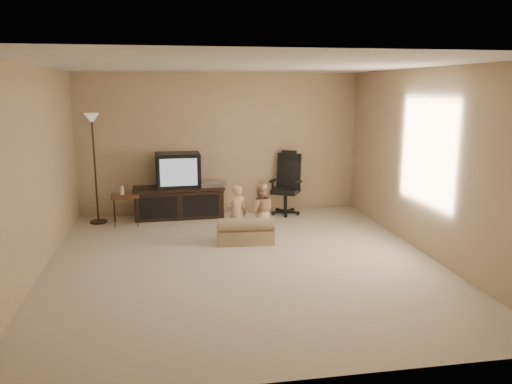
# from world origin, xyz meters

# --- Properties ---
(floor) EXTENTS (5.50, 5.50, 0.00)m
(floor) POSITION_xyz_m (0.00, 0.00, 0.00)
(floor) COLOR beige
(floor) RESTS_ON ground
(room_shell) EXTENTS (5.50, 5.50, 5.50)m
(room_shell) POSITION_xyz_m (0.00, 0.00, 1.52)
(room_shell) COLOR silver
(room_shell) RESTS_ON floor
(tv_stand) EXTENTS (1.61, 0.63, 1.14)m
(tv_stand) POSITION_xyz_m (-0.77, 2.49, 0.47)
(tv_stand) COLOR black
(tv_stand) RESTS_ON floor
(office_chair) EXTENTS (0.71, 0.72, 1.13)m
(office_chair) POSITION_xyz_m (1.15, 2.41, 0.41)
(office_chair) COLOR black
(office_chair) RESTS_ON floor
(side_table) EXTENTS (0.49, 0.49, 0.68)m
(side_table) POSITION_xyz_m (-1.66, 2.14, 0.49)
(side_table) COLOR brown
(side_table) RESTS_ON floor
(floor_lamp) EXTENTS (0.29, 0.29, 1.83)m
(floor_lamp) POSITION_xyz_m (-2.13, 2.33, 1.34)
(floor_lamp) COLOR black
(floor_lamp) RESTS_ON floor
(child_sofa) EXTENTS (0.86, 0.52, 0.40)m
(child_sofa) POSITION_xyz_m (0.15, 0.80, 0.16)
(child_sofa) COLOR tan
(child_sofa) RESTS_ON floor
(toddler_left) EXTENTS (0.35, 0.28, 0.86)m
(toddler_left) POSITION_xyz_m (0.03, 0.86, 0.43)
(toddler_left) COLOR tan
(toddler_left) RESTS_ON floor
(toddler_right) EXTENTS (0.44, 0.26, 0.87)m
(toddler_right) POSITION_xyz_m (0.39, 0.89, 0.44)
(toddler_right) COLOR tan
(toddler_right) RESTS_ON floor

